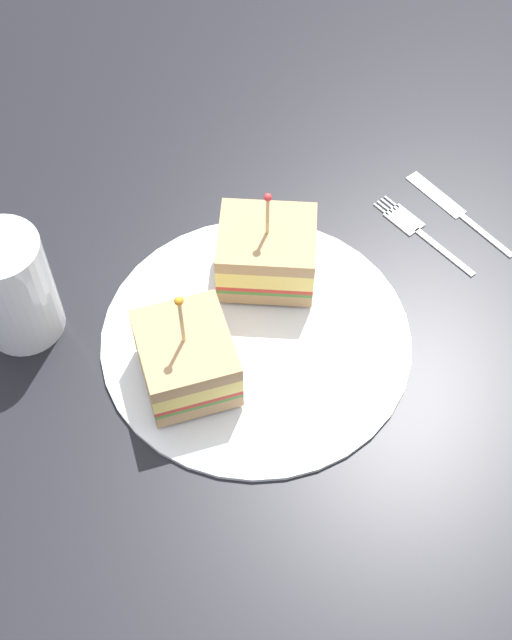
{
  "coord_description": "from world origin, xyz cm",
  "views": [
    {
      "loc": [
        -28.81,
        27.6,
        60.02
      ],
      "look_at": [
        0.0,
        0.0,
        2.83
      ],
      "focal_mm": 46.31,
      "sensor_mm": 36.0,
      "label": 1
    }
  ],
  "objects_px": {
    "sandwich_half_back": "(186,358)",
    "fork": "(414,227)",
    "knife": "(454,208)",
    "drink_glass": "(14,291)",
    "sandwich_half_front": "(267,252)",
    "plate": "(256,336)"
  },
  "relations": [
    {
      "from": "drink_glass",
      "to": "fork",
      "type": "xyz_separation_m",
      "value": [
        -0.16,
        -0.33,
        -0.05
      ]
    },
    {
      "from": "knife",
      "to": "sandwich_half_back",
      "type": "bearing_deg",
      "value": 84.1
    },
    {
      "from": "drink_glass",
      "to": "sandwich_half_back",
      "type": "bearing_deg",
      "value": -155.41
    },
    {
      "from": "fork",
      "to": "knife",
      "type": "height_order",
      "value": "same"
    },
    {
      "from": "fork",
      "to": "knife",
      "type": "xyz_separation_m",
      "value": [
        -0.01,
        -0.05,
        0.0
      ]
    },
    {
      "from": "drink_glass",
      "to": "knife",
      "type": "bearing_deg",
      "value": -114.79
    },
    {
      "from": "sandwich_half_front",
      "to": "fork",
      "type": "height_order",
      "value": "sandwich_half_front"
    },
    {
      "from": "sandwich_half_front",
      "to": "drink_glass",
      "type": "relative_size",
      "value": 1.06
    },
    {
      "from": "sandwich_half_back",
      "to": "knife",
      "type": "bearing_deg",
      "value": -95.9
    },
    {
      "from": "sandwich_half_front",
      "to": "drink_glass",
      "type": "xyz_separation_m",
      "value": [
        0.11,
        0.19,
        0.01
      ]
    },
    {
      "from": "plate",
      "to": "knife",
      "type": "distance_m",
      "value": 0.25
    },
    {
      "from": "sandwich_half_front",
      "to": "knife",
      "type": "distance_m",
      "value": 0.2
    },
    {
      "from": "drink_glass",
      "to": "fork",
      "type": "relative_size",
      "value": 0.87
    },
    {
      "from": "knife",
      "to": "sandwich_half_front",
      "type": "bearing_deg",
      "value": 70.71
    },
    {
      "from": "plate",
      "to": "sandwich_half_back",
      "type": "relative_size",
      "value": 2.48
    },
    {
      "from": "sandwich_half_back",
      "to": "knife",
      "type": "xyz_separation_m",
      "value": [
        -0.03,
        -0.32,
        -0.03
      ]
    },
    {
      "from": "sandwich_half_back",
      "to": "knife",
      "type": "distance_m",
      "value": 0.32
    },
    {
      "from": "sandwich_half_back",
      "to": "fork",
      "type": "bearing_deg",
      "value": -94.56
    },
    {
      "from": "plate",
      "to": "fork",
      "type": "height_order",
      "value": "plate"
    },
    {
      "from": "sandwich_half_front",
      "to": "sandwich_half_back",
      "type": "height_order",
      "value": "sandwich_half_back"
    },
    {
      "from": "sandwich_half_back",
      "to": "drink_glass",
      "type": "height_order",
      "value": "sandwich_half_back"
    },
    {
      "from": "drink_glass",
      "to": "knife",
      "type": "height_order",
      "value": "drink_glass"
    }
  ]
}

